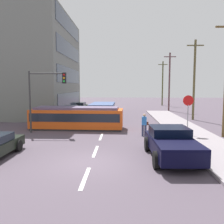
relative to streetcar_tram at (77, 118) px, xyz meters
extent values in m
plane|color=#4E434E|center=(2.34, 0.75, -0.99)|extent=(120.00, 120.00, 0.00)
cube|color=gray|center=(9.14, -3.25, -0.92)|extent=(3.20, 36.00, 0.14)
cube|color=silver|center=(2.34, -11.25, -0.98)|extent=(0.16, 2.40, 0.01)
cube|color=silver|center=(2.34, -7.25, -0.98)|extent=(0.16, 2.40, 0.01)
cube|color=silver|center=(2.34, -3.25, -0.98)|extent=(0.16, 2.40, 0.01)
cube|color=silver|center=(2.34, 6.00, -0.98)|extent=(0.16, 2.40, 0.01)
cube|color=silver|center=(2.34, 12.00, -0.98)|extent=(0.16, 2.40, 0.01)
cube|color=slate|center=(-10.90, 11.34, 5.41)|extent=(15.87, 15.53, 12.80)
cube|color=#2D3847|center=(-2.94, 11.34, 0.93)|extent=(0.06, 13.20, 1.92)
cube|color=#2D3847|center=(-2.94, 11.34, 4.13)|extent=(0.06, 13.20, 1.92)
cube|color=#2D3847|center=(-2.94, 11.34, 7.33)|extent=(0.06, 13.20, 1.92)
cube|color=#2D3847|center=(-2.94, 11.34, 10.53)|extent=(0.06, 13.20, 1.92)
cube|color=#E45217|center=(0.00, 0.00, -0.06)|extent=(7.93, 2.82, 1.56)
cube|color=#2D2D2D|center=(0.00, 0.00, -0.91)|extent=(7.77, 2.69, 0.15)
cube|color=#574A67|center=(0.00, 0.00, 0.83)|extent=(7.13, 2.41, 0.20)
cube|color=#1E232D|center=(0.00, 0.00, 0.13)|extent=(7.62, 2.85, 0.69)
cube|color=#3A5080|center=(1.77, 5.91, 0.07)|extent=(2.61, 5.71, 1.52)
cube|color=black|center=(1.71, 3.13, 0.30)|extent=(2.25, 0.16, 0.91)
cube|color=black|center=(1.77, 5.91, 0.35)|extent=(2.64, 4.86, 0.61)
cylinder|color=black|center=(1.73, 4.10, -0.54)|extent=(2.57, 0.95, 0.90)
cylinder|color=black|center=(1.81, 7.72, -0.54)|extent=(2.57, 0.95, 0.90)
cylinder|color=#323758|center=(5.40, -2.96, -0.56)|extent=(0.16, 0.16, 0.85)
cylinder|color=#323758|center=(5.60, -2.96, -0.56)|extent=(0.16, 0.16, 0.85)
cylinder|color=blue|center=(5.50, -2.96, 0.16)|extent=(0.36, 0.36, 0.60)
sphere|color=tan|center=(5.50, -2.96, 0.57)|extent=(0.22, 0.22, 0.22)
cube|color=#5E2718|center=(5.72, -2.91, -0.04)|extent=(0.21, 0.11, 0.24)
cube|color=black|center=(6.32, -8.52, -0.31)|extent=(2.13, 5.05, 0.65)
cube|color=black|center=(6.31, -7.97, 0.29)|extent=(1.95, 1.95, 0.55)
cube|color=black|center=(6.36, -9.89, 0.07)|extent=(2.06, 2.30, 0.12)
cylinder|color=black|center=(5.29, -7.04, -0.59)|extent=(0.30, 0.81, 0.80)
cylinder|color=black|center=(7.29, -6.99, -0.59)|extent=(0.30, 0.81, 0.80)
cylinder|color=black|center=(5.36, -10.04, -0.59)|extent=(0.30, 0.81, 0.80)
cylinder|color=black|center=(7.36, -9.99, -0.59)|extent=(0.30, 0.81, 0.80)
cylinder|color=black|center=(-2.01, -7.40, -0.67)|extent=(0.23, 0.64, 0.64)
cube|color=#A40D26|center=(-2.50, 4.00, -0.47)|extent=(1.90, 4.46, 0.55)
cube|color=black|center=(-2.50, 3.85, 0.00)|extent=(1.72, 2.47, 0.40)
cylinder|color=black|center=(-3.38, 5.35, -0.67)|extent=(0.23, 0.64, 0.64)
cylinder|color=black|center=(-1.57, 5.31, -0.67)|extent=(0.23, 0.64, 0.64)
cylinder|color=black|center=(-3.43, 2.69, -0.67)|extent=(0.23, 0.64, 0.64)
cylinder|color=black|center=(-1.62, 2.65, -0.67)|extent=(0.23, 0.64, 0.64)
cube|color=maroon|center=(-2.80, 10.68, -0.47)|extent=(1.79, 4.20, 0.55)
cube|color=black|center=(-2.80, 10.53, 0.00)|extent=(1.62, 2.32, 0.40)
cylinder|color=black|center=(-3.64, 11.94, -0.67)|extent=(0.23, 0.64, 0.64)
cylinder|color=black|center=(-1.92, 11.91, -0.67)|extent=(0.23, 0.64, 0.64)
cylinder|color=black|center=(-3.68, 9.44, -0.67)|extent=(0.23, 0.64, 0.64)
cylinder|color=black|center=(-1.96, 9.41, -0.67)|extent=(0.23, 0.64, 0.64)
cube|color=#3A5A3C|center=(-2.74, 17.22, -0.47)|extent=(1.97, 4.39, 0.55)
cube|color=black|center=(-2.74, 17.07, 0.00)|extent=(1.77, 2.43, 0.40)
cylinder|color=black|center=(-3.64, 18.55, -0.67)|extent=(0.24, 0.65, 0.64)
cylinder|color=black|center=(-1.78, 18.50, -0.67)|extent=(0.24, 0.65, 0.64)
cylinder|color=black|center=(-3.70, 15.94, -0.67)|extent=(0.24, 0.65, 0.64)
cylinder|color=black|center=(-1.84, 15.90, -0.67)|extent=(0.24, 0.65, 0.64)
cylinder|color=gray|center=(8.70, -2.82, 0.25)|extent=(0.07, 0.07, 2.20)
cylinder|color=red|center=(8.70, -2.82, 1.65)|extent=(0.76, 0.04, 0.76)
cylinder|color=#333333|center=(-3.39, -1.84, 1.44)|extent=(0.14, 0.14, 4.86)
cylinder|color=#333333|center=(-2.00, -1.84, 3.68)|extent=(2.76, 0.10, 0.10)
cube|color=black|center=(-0.62, -1.84, 3.33)|extent=(0.28, 0.24, 0.84)
sphere|color=red|center=(-0.62, -1.97, 3.58)|extent=(0.16, 0.16, 0.16)
sphere|color=gold|center=(-0.62, -1.97, 3.33)|extent=(0.16, 0.16, 0.16)
sphere|color=green|center=(-0.62, -1.97, 3.08)|extent=(0.16, 0.16, 0.16)
cylinder|color=brown|center=(11.79, 6.24, 3.35)|extent=(0.24, 0.24, 8.67)
cube|color=brown|center=(11.79, 6.24, 7.08)|extent=(1.80, 0.12, 0.12)
cylinder|color=brown|center=(11.10, 16.19, 3.35)|extent=(0.24, 0.24, 8.68)
cube|color=brown|center=(11.10, 16.19, 7.10)|extent=(1.80, 0.12, 0.12)
cylinder|color=#4A4D26|center=(11.89, 26.65, 3.26)|extent=(0.24, 0.24, 8.49)
cube|color=#4A4D26|center=(11.89, 26.65, 6.91)|extent=(1.80, 0.12, 0.12)
camera|label=1|loc=(3.74, -20.50, 2.66)|focal=38.52mm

